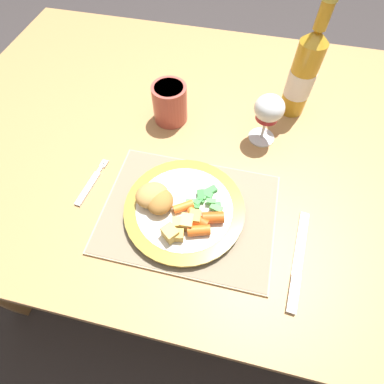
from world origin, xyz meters
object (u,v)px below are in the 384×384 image
(fork, at_px, (90,185))
(drinking_cup, at_px, (170,103))
(wine_glass, at_px, (269,111))
(table_knife, at_px, (297,268))
(dining_table, at_px, (199,153))
(dinner_plate, at_px, (184,209))
(bottle, at_px, (303,74))

(fork, relative_size, drinking_cup, 1.35)
(wine_glass, bearing_deg, table_knife, -72.36)
(drinking_cup, bearing_deg, table_knife, -44.61)
(wine_glass, bearing_deg, dining_table, -173.60)
(dining_table, distance_m, table_knife, 0.41)
(dining_table, height_order, table_knife, table_knife)
(fork, bearing_deg, dining_table, 46.35)
(dinner_plate, xyz_separation_m, table_knife, (0.24, -0.07, -0.01))
(fork, bearing_deg, drinking_cup, 64.26)
(dining_table, relative_size, bottle, 4.82)
(dinner_plate, relative_size, wine_glass, 1.98)
(dining_table, xyz_separation_m, drinking_cup, (-0.09, 0.03, 0.13))
(dinner_plate, distance_m, fork, 0.23)
(dinner_plate, relative_size, drinking_cup, 2.54)
(dinner_plate, bearing_deg, dining_table, 94.35)
(table_knife, bearing_deg, wine_glass, 107.64)
(table_knife, distance_m, drinking_cup, 0.48)
(dining_table, relative_size, wine_glass, 10.82)
(dinner_plate, xyz_separation_m, fork, (-0.22, 0.02, -0.01))
(dining_table, height_order, drinking_cup, drinking_cup)
(table_knife, relative_size, bottle, 0.75)
(wine_glass, xyz_separation_m, bottle, (0.07, 0.12, 0.02))
(table_knife, bearing_deg, drinking_cup, 135.39)
(dining_table, bearing_deg, fork, -133.65)
(dining_table, relative_size, dinner_plate, 5.48)
(fork, relative_size, bottle, 0.47)
(dinner_plate, height_order, bottle, bottle)
(bottle, bearing_deg, fork, -140.23)
(table_knife, xyz_separation_m, drinking_cup, (-0.34, 0.34, 0.05))
(bottle, xyz_separation_m, drinking_cup, (-0.31, -0.11, -0.06))
(table_knife, xyz_separation_m, bottle, (-0.04, 0.44, 0.11))
(dining_table, bearing_deg, table_knife, -49.86)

